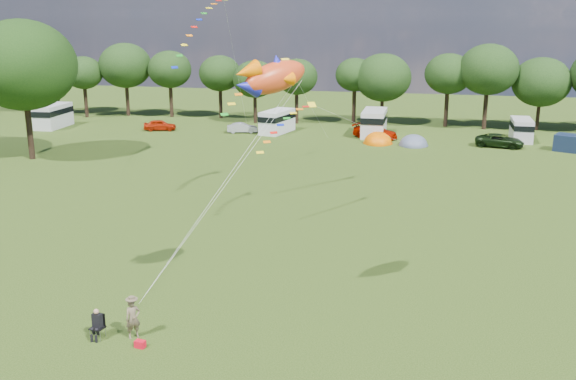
% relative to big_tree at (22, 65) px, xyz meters
% --- Properties ---
extents(ground_plane, '(180.00, 180.00, 0.00)m').
position_rel_big_tree_xyz_m(ground_plane, '(30.00, -28.00, -9.02)').
color(ground_plane, black).
rests_on(ground_plane, ground).
extents(tree_line, '(102.98, 10.98, 10.27)m').
position_rel_big_tree_xyz_m(tree_line, '(35.30, 26.99, -2.67)').
color(tree_line, black).
rests_on(tree_line, ground).
extents(big_tree, '(10.00, 10.00, 13.28)m').
position_rel_big_tree_xyz_m(big_tree, '(0.00, 0.00, 0.00)').
color(big_tree, black).
rests_on(big_tree, ground).
extents(car_a, '(4.20, 2.59, 1.31)m').
position_rel_big_tree_xyz_m(car_a, '(5.82, 17.41, -8.36)').
color(car_a, '#AF2006').
rests_on(car_a, ground).
extents(car_b, '(3.56, 2.12, 1.18)m').
position_rel_big_tree_xyz_m(car_b, '(16.00, 18.08, -8.43)').
color(car_b, '#9B9CA2').
rests_on(car_b, ground).
extents(car_c, '(5.42, 3.77, 1.50)m').
position_rel_big_tree_xyz_m(car_c, '(31.74, 18.02, -8.27)').
color(car_c, '#B21700').
rests_on(car_c, ground).
extents(car_d, '(5.39, 3.16, 1.38)m').
position_rel_big_tree_xyz_m(car_d, '(45.08, 15.87, -8.33)').
color(car_d, black).
rests_on(car_d, ground).
extents(campervan_a, '(2.76, 5.92, 2.84)m').
position_rel_big_tree_xyz_m(campervan_a, '(-7.97, 16.62, -7.49)').
color(campervan_a, '#B3B3B5').
rests_on(campervan_a, ground).
extents(campervan_b, '(3.51, 5.83, 2.67)m').
position_rel_big_tree_xyz_m(campervan_b, '(20.03, 19.07, -7.58)').
color(campervan_b, silver).
rests_on(campervan_b, ground).
extents(campervan_c, '(2.59, 6.07, 2.97)m').
position_rel_big_tree_xyz_m(campervan_c, '(31.44, 19.68, -7.42)').
color(campervan_c, '#B7B6B8').
rests_on(campervan_c, ground).
extents(campervan_d, '(2.17, 5.00, 2.44)m').
position_rel_big_tree_xyz_m(campervan_d, '(47.72, 20.14, -7.71)').
color(campervan_d, '#B2B2B4').
rests_on(campervan_d, ground).
extents(tent_orange, '(3.22, 3.52, 2.52)m').
position_rel_big_tree_xyz_m(tent_orange, '(32.30, 15.03, -9.00)').
color(tent_orange, '#E25E00').
rests_on(tent_orange, ground).
extents(tent_greyblue, '(3.16, 3.46, 2.35)m').
position_rel_big_tree_xyz_m(tent_greyblue, '(36.14, 14.69, -9.00)').
color(tent_greyblue, '#4B546B').
rests_on(tent_greyblue, ground).
extents(awning_navy, '(3.38, 3.12, 1.71)m').
position_rel_big_tree_xyz_m(awning_navy, '(51.87, 15.19, -8.16)').
color(awning_navy, '#121D34').
rests_on(awning_navy, ground).
extents(kite_flyer, '(0.78, 0.76, 1.80)m').
position_rel_big_tree_xyz_m(kite_flyer, '(25.53, -31.02, -8.12)').
color(kite_flyer, brown).
rests_on(kite_flyer, ground).
extents(camp_chair, '(0.65, 0.65, 1.39)m').
position_rel_big_tree_xyz_m(camp_chair, '(24.04, -31.37, -8.19)').
color(camp_chair, '#99999E').
rests_on(camp_chair, ground).
extents(kite_bag, '(0.47, 0.35, 0.31)m').
position_rel_big_tree_xyz_m(kite_bag, '(26.17, -31.78, -8.86)').
color(kite_bag, red).
rests_on(kite_bag, ground).
extents(fish_kite, '(3.25, 3.40, 1.99)m').
position_rel_big_tree_xyz_m(fish_kite, '(30.84, -27.36, 2.02)').
color(fish_kite, red).
rests_on(fish_kite, ground).
extents(streamer_kite_a, '(3.34, 5.62, 5.77)m').
position_rel_big_tree_xyz_m(streamer_kite_a, '(18.77, -1.98, 4.12)').
color(streamer_kite_a, yellow).
rests_on(streamer_kite_a, ground).
extents(streamer_kite_b, '(4.35, 4.74, 3.82)m').
position_rel_big_tree_xyz_m(streamer_kite_b, '(25.41, -8.38, 0.16)').
color(streamer_kite_b, yellow).
rests_on(streamer_kite_b, ground).
extents(streamer_kite_c, '(3.11, 4.84, 2.77)m').
position_rel_big_tree_xyz_m(streamer_kite_c, '(28.75, -13.27, -2.04)').
color(streamer_kite_c, yellow).
rests_on(streamer_kite_c, ground).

